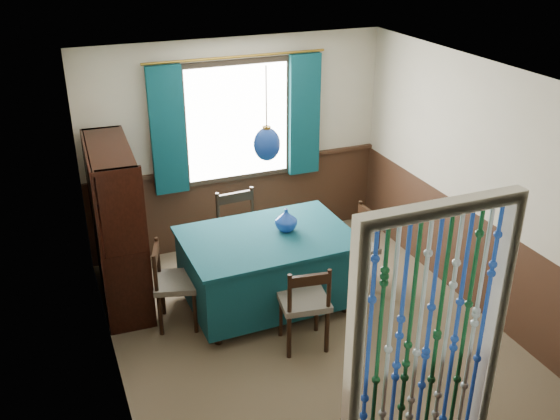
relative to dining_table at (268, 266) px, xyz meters
name	(u,v)px	position (x,y,z in m)	size (l,w,h in m)	color
floor	(304,327)	(0.19, -0.50, -0.47)	(4.00, 4.00, 0.00)	brown
ceiling	(309,76)	(0.19, -0.50, 2.03)	(4.00, 4.00, 0.00)	silver
wall_back	(237,145)	(0.19, 1.50, 0.78)	(3.60, 3.60, 0.00)	#BBB299
wall_front	(434,338)	(0.19, -2.50, 0.78)	(3.60, 3.60, 0.00)	#BBB299
wall_left	(103,249)	(-1.61, -0.50, 0.78)	(4.00, 4.00, 0.00)	#BBB299
wall_right	(470,184)	(1.99, -0.50, 0.78)	(4.00, 4.00, 0.00)	#BBB299
wainscot_back	(239,204)	(0.19, 1.49, 0.03)	(3.60, 3.60, 0.00)	#362014
wainscot_left	(115,325)	(-1.60, -0.50, 0.03)	(4.00, 4.00, 0.00)	#362014
wainscot_right	(459,250)	(1.97, -0.50, 0.03)	(4.00, 4.00, 0.00)	#362014
window	(237,122)	(0.19, 1.45, 1.08)	(1.32, 0.12, 1.42)	black
doorway	(425,358)	(0.19, -2.44, 0.58)	(1.16, 0.12, 2.18)	silver
dining_table	(268,266)	(0.00, 0.00, 0.00)	(1.70, 1.19, 0.81)	#0C3841
chair_near	(305,303)	(0.07, -0.76, 0.01)	(0.50, 0.48, 0.89)	black
chair_far	(241,234)	(-0.06, 0.68, 0.05)	(0.51, 0.49, 0.98)	black
chair_left	(174,283)	(-0.96, 0.04, 0.00)	(0.52, 0.53, 0.88)	black
chair_right	(355,247)	(1.00, 0.00, 0.02)	(0.46, 0.48, 0.91)	black
sideboard	(119,248)	(-1.37, 0.70, 0.13)	(0.50, 1.32, 1.70)	black
pendant_lamp	(267,144)	(0.00, 0.00, 1.31)	(0.25, 0.25, 0.88)	olive
vase_table	(286,221)	(0.22, 0.05, 0.45)	(0.21, 0.21, 0.22)	navy
bowl_shelf	(124,206)	(-1.31, 0.43, 0.72)	(0.19, 0.19, 0.05)	beige
vase_sideboard	(118,206)	(-1.31, 0.96, 0.48)	(0.19, 0.19, 0.20)	beige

